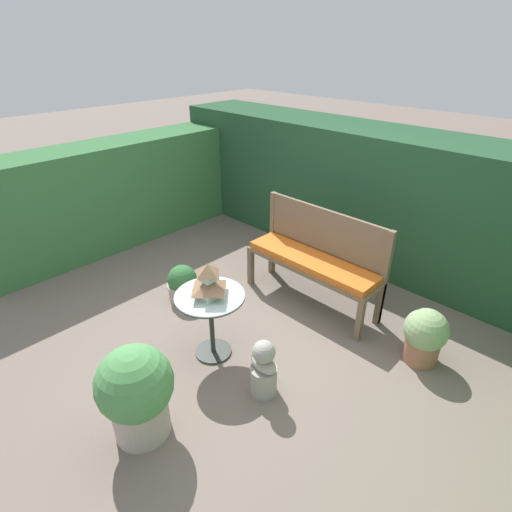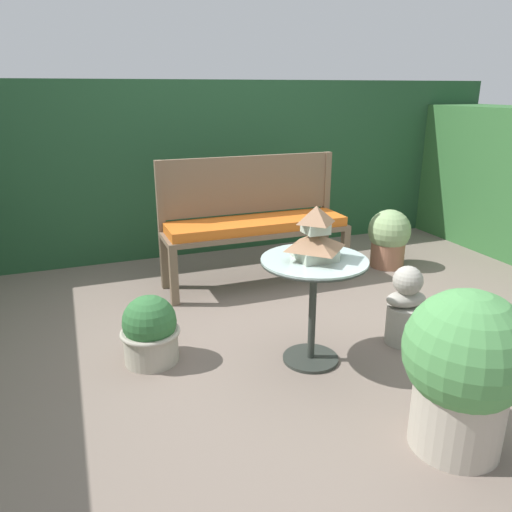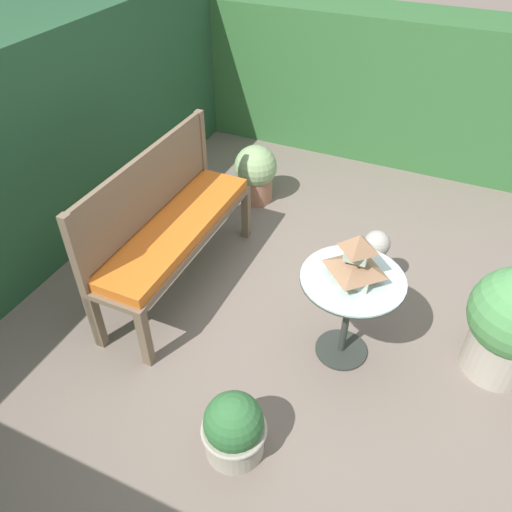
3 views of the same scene
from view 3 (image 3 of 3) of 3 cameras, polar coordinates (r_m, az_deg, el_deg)
ground at (r=3.53m, az=3.90°, el=-8.19°), size 30.00×30.00×0.00m
foliage_hedge_right at (r=5.51m, az=14.12°, el=18.46°), size 0.70×3.50×1.41m
garden_bench at (r=3.57m, az=-9.01°, el=2.59°), size 1.54×0.43×0.56m
bench_backrest at (r=3.51m, az=-12.22°, el=6.97°), size 1.54×0.06×1.06m
patio_table at (r=3.06m, az=10.71°, el=-4.45°), size 0.62×0.62×0.66m
pagoda_birdhouse at (r=2.88m, az=11.37°, el=-0.51°), size 0.28×0.28×0.31m
garden_bust at (r=3.73m, az=13.20°, el=-0.89°), size 0.29×0.23×0.53m
potted_plant_table_near at (r=2.82m, az=-2.54°, el=-19.06°), size 0.36×0.36×0.43m
potted_plant_hedge_corner at (r=4.62m, az=-0.04°, el=9.49°), size 0.39×0.39×0.54m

